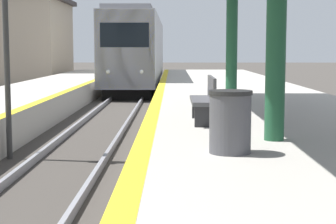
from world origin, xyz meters
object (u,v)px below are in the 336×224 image
at_px(signal_mid, 5,7).
at_px(bench, 205,98).
at_px(train, 138,51).
at_px(trash_bin, 230,122).

relative_size(signal_mid, bench, 2.63).
bearing_deg(bench, signal_mid, 172.82).
bearing_deg(train, signal_mid, -93.53).
bearing_deg(trash_bin, signal_mid, 137.87).
bearing_deg(bench, trash_bin, -87.35).
bearing_deg(bench, train, 97.02).
bearing_deg(signal_mid, train, 86.47).
height_order(train, trash_bin, train).
bearing_deg(signal_mid, trash_bin, -42.13).
bearing_deg(train, bench, -82.98).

